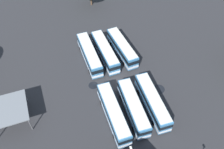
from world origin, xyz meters
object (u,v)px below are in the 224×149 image
(bus_row1_slot1, at_px, (105,52))
(bus_row0_slot1, at_px, (133,107))
(bus_row0_slot2, at_px, (113,113))
(maintenance_shelter, at_px, (7,110))
(bus_row1_slot0, at_px, (122,48))
(bus_row1_slot2, at_px, (89,54))
(bus_row0_slot0, at_px, (152,102))

(bus_row1_slot1, bearing_deg, bus_row0_slot1, -177.06)
(bus_row0_slot2, height_order, maintenance_shelter, maintenance_shelter)
(bus_row1_slot0, relative_size, bus_row1_slot2, 0.97)
(bus_row1_slot1, relative_size, maintenance_shelter, 1.68)
(bus_row0_slot1, distance_m, bus_row1_slot1, 16.28)
(bus_row1_slot1, relative_size, bus_row1_slot2, 0.99)
(bus_row0_slot0, height_order, bus_row0_slot1, same)
(bus_row1_slot2, relative_size, maintenance_shelter, 1.69)
(bus_row0_slot2, bearing_deg, bus_row0_slot0, -88.16)
(bus_row0_slot2, bearing_deg, maintenance_shelter, 73.88)
(bus_row1_slot2, bearing_deg, bus_row1_slot1, -93.29)
(bus_row0_slot0, relative_size, bus_row0_slot1, 1.03)
(bus_row0_slot0, bearing_deg, bus_row0_slot2, 91.84)
(bus_row0_slot2, relative_size, bus_row1_slot1, 1.02)
(bus_row1_slot0, bearing_deg, bus_row0_slot0, -177.84)
(bus_row0_slot0, xyz_separation_m, bus_row0_slot2, (-0.25, 7.95, 0.00))
(bus_row0_slot2, distance_m, bus_row1_slot1, 16.68)
(bus_row0_slot0, distance_m, bus_row0_slot1, 3.95)
(bus_row0_slot1, distance_m, bus_row0_slot2, 4.01)
(bus_row0_slot0, xyz_separation_m, maintenance_shelter, (5.04, 26.27, 1.74))
(bus_row0_slot2, height_order, bus_row1_slot0, same)
(bus_row0_slot0, bearing_deg, bus_row0_slot1, 91.87)
(bus_row0_slot2, relative_size, bus_row1_slot0, 1.05)
(bus_row0_slot2, bearing_deg, bus_row1_slot0, -24.02)
(bus_row0_slot1, bearing_deg, bus_row1_slot0, -11.54)
(bus_row1_slot0, height_order, maintenance_shelter, maintenance_shelter)
(bus_row0_slot0, bearing_deg, bus_row1_slot0, 2.16)
(bus_row0_slot1, relative_size, maintenance_shelter, 1.62)
(maintenance_shelter, bearing_deg, bus_row0_slot0, -100.86)
(bus_row0_slot1, xyz_separation_m, bus_row1_slot1, (16.25, 0.83, 0.00))
(bus_row0_slot0, bearing_deg, maintenance_shelter, 79.14)
(bus_row1_slot1, bearing_deg, bus_row0_slot0, -163.48)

